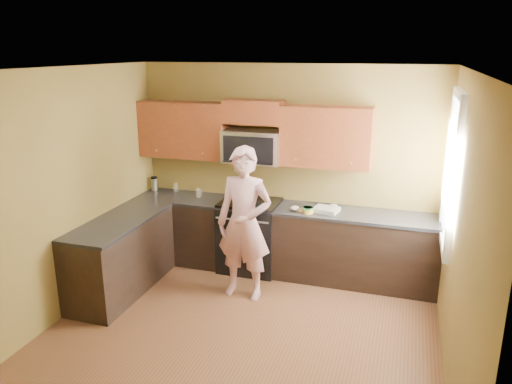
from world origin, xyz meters
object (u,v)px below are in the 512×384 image
at_px(stove, 250,235).
at_px(frying_pan, 252,208).
at_px(butter_tub, 308,213).
at_px(woman, 244,224).
at_px(travel_mug, 155,190).
at_px(microwave, 253,162).

distance_m(stove, frying_pan, 0.55).
bearing_deg(butter_tub, woman, -137.75).
bearing_deg(frying_pan, travel_mug, 178.03).
bearing_deg(travel_mug, frying_pan, -15.05).
height_order(microwave, travel_mug, microwave).
distance_m(woman, travel_mug, 1.90).
bearing_deg(microwave, stove, -90.00).
relative_size(frying_pan, travel_mug, 2.42).
bearing_deg(stove, frying_pan, -65.69).
bearing_deg(woman, stove, 106.38).
height_order(butter_tub, travel_mug, travel_mug).
bearing_deg(microwave, woman, -78.76).
xyz_separation_m(stove, butter_tub, (0.81, -0.16, 0.45)).
distance_m(frying_pan, butter_tub, 0.70).
height_order(frying_pan, butter_tub, frying_pan).
relative_size(woman, frying_pan, 3.79).
bearing_deg(travel_mug, microwave, -2.07).
bearing_deg(travel_mug, woman, -28.64).
bearing_deg(butter_tub, stove, 169.05).
bearing_deg(woman, frying_pan, 99.89).
distance_m(microwave, frying_pan, 0.64).
bearing_deg(woman, microwave, 104.52).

